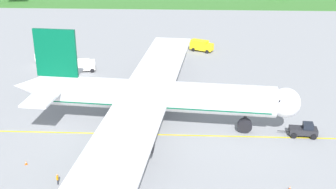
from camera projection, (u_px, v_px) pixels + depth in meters
name	position (u px, v px, depth m)	size (l,w,h in m)	color
ground_plane	(138.00, 130.00, 71.38)	(600.00, 600.00, 0.00)	gray
apron_taxi_line	(137.00, 134.00, 70.12)	(280.00, 0.36, 0.01)	yellow
grass_median_strip	(169.00, 3.00, 171.99)	(320.00, 24.00, 0.10)	#38722D
airliner_foreground	(151.00, 96.00, 70.75)	(46.86, 74.24, 15.86)	white
pushback_tug	(304.00, 130.00, 69.22)	(6.17, 2.75, 2.25)	#26262B
ground_crew_wingwalker_port	(57.00, 178.00, 56.78)	(0.29, 0.54, 1.56)	black
ground_crew_marshaller_front	(159.00, 122.00, 71.73)	(0.59, 0.32, 1.70)	black
traffic_cone_near_nose	(26.00, 163.00, 61.56)	(0.36, 0.36, 0.58)	#F2590C
traffic_cone_port_wing	(290.00, 188.00, 55.89)	(0.36, 0.36, 0.58)	#F2590C
service_truck_baggage_loader	(201.00, 45.00, 111.82)	(6.21, 4.60, 2.78)	yellow
service_truck_fuel_bowser	(84.00, 65.00, 97.53)	(5.22, 3.53, 2.65)	white
service_truck_catering_van	(49.00, 56.00, 102.98)	(6.42, 3.44, 2.96)	white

